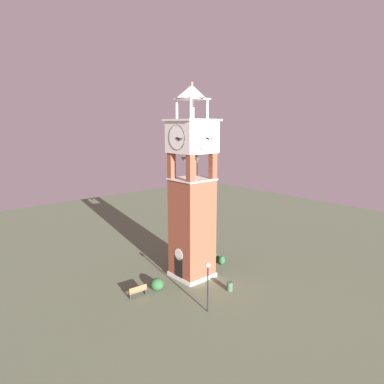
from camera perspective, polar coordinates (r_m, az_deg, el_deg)
name	(u,v)px	position (r m, az deg, el deg)	size (l,w,h in m)	color
ground	(192,275)	(33.84, 0.00, -13.69)	(80.00, 80.00, 0.00)	#5B664C
clock_tower	(192,200)	(31.46, 0.00, -1.29)	(3.80, 3.80, 17.81)	brown
park_bench	(137,291)	(30.32, -9.05, -15.92)	(0.57, 1.63, 0.95)	brown
lamp_post	(208,278)	(26.84, 2.65, -14.11)	(0.36, 0.36, 4.00)	black
trash_bin	(230,286)	(31.07, 6.28, -15.31)	(0.52, 0.52, 0.80)	#38513D
shrub_near_entry	(214,257)	(37.15, 3.66, -10.70)	(1.19, 1.19, 0.82)	#28562D
shrub_left_of_tower	(157,284)	(31.12, -5.82, -14.99)	(1.15, 1.15, 1.06)	#28562D
shrub_behind_bench	(222,260)	(36.24, 4.96, -11.22)	(0.70, 0.70, 0.91)	#28562D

